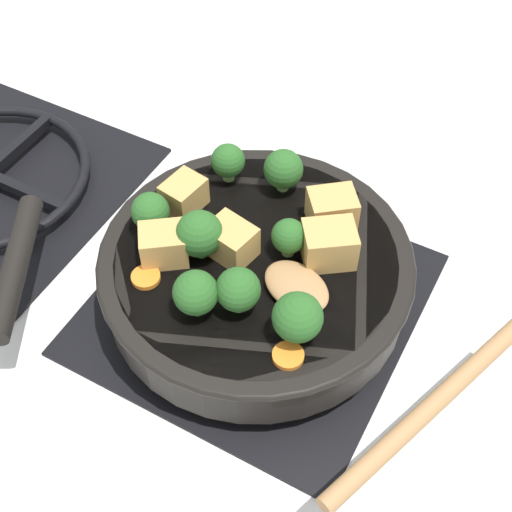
% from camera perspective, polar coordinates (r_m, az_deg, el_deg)
% --- Properties ---
extents(ground_plane, '(2.40, 2.40, 0.00)m').
position_cam_1_polar(ground_plane, '(0.74, 0.00, -3.88)').
color(ground_plane, silver).
extents(front_burner_grate, '(0.31, 0.31, 0.03)m').
position_cam_1_polar(front_burner_grate, '(0.73, 0.00, -3.34)').
color(front_burner_grate, black).
rests_on(front_burner_grate, ground_plane).
extents(skillet_pan, '(0.34, 0.41, 0.05)m').
position_cam_1_polar(skillet_pan, '(0.70, -0.21, -1.20)').
color(skillet_pan, black).
rests_on(skillet_pan, front_burner_grate).
extents(wooden_spoon, '(0.24, 0.24, 0.02)m').
position_cam_1_polar(wooden_spoon, '(0.61, 9.29, -7.55)').
color(wooden_spoon, '#A87A4C').
rests_on(wooden_spoon, skillet_pan).
extents(tofu_cube_center_large, '(0.06, 0.06, 0.04)m').
position_cam_1_polar(tofu_cube_center_large, '(0.70, 6.09, 3.70)').
color(tofu_cube_center_large, tan).
rests_on(tofu_cube_center_large, skillet_pan).
extents(tofu_cube_near_handle, '(0.06, 0.06, 0.04)m').
position_cam_1_polar(tofu_cube_near_handle, '(0.66, 5.86, 0.92)').
color(tofu_cube_near_handle, tan).
rests_on(tofu_cube_near_handle, skillet_pan).
extents(tofu_cube_east_chunk, '(0.04, 0.05, 0.03)m').
position_cam_1_polar(tofu_cube_east_chunk, '(0.67, -2.01, 1.20)').
color(tofu_cube_east_chunk, tan).
rests_on(tofu_cube_east_chunk, skillet_pan).
extents(tofu_cube_west_chunk, '(0.05, 0.06, 0.03)m').
position_cam_1_polar(tofu_cube_west_chunk, '(0.67, -7.39, 0.89)').
color(tofu_cube_west_chunk, tan).
rests_on(tofu_cube_west_chunk, skillet_pan).
extents(tofu_cube_back_piece, '(0.04, 0.04, 0.03)m').
position_cam_1_polar(tofu_cube_back_piece, '(0.71, -5.79, 4.89)').
color(tofu_cube_back_piece, tan).
rests_on(tofu_cube_back_piece, skillet_pan).
extents(broccoli_floret_near_spoon, '(0.04, 0.04, 0.05)m').
position_cam_1_polar(broccoli_floret_near_spoon, '(0.72, 2.20, 6.94)').
color(broccoli_floret_near_spoon, '#709956').
rests_on(broccoli_floret_near_spoon, skillet_pan).
extents(broccoli_floret_center_top, '(0.03, 0.03, 0.04)m').
position_cam_1_polar(broccoli_floret_center_top, '(0.66, 2.64, 1.57)').
color(broccoli_floret_center_top, '#709956').
rests_on(broccoli_floret_center_top, skillet_pan).
extents(broccoli_floret_east_rim, '(0.04, 0.04, 0.04)m').
position_cam_1_polar(broccoli_floret_east_rim, '(0.69, -8.45, 3.51)').
color(broccoli_floret_east_rim, '#709956').
rests_on(broccoli_floret_east_rim, skillet_pan).
extents(broccoli_floret_west_rim, '(0.04, 0.04, 0.05)m').
position_cam_1_polar(broccoli_floret_west_rim, '(0.66, -4.54, 1.76)').
color(broccoli_floret_west_rim, '#709956').
rests_on(broccoli_floret_west_rim, skillet_pan).
extents(broccoli_floret_north_edge, '(0.04, 0.04, 0.05)m').
position_cam_1_polar(broccoli_floret_north_edge, '(0.62, -1.44, -2.73)').
color(broccoli_floret_north_edge, '#709956').
rests_on(broccoli_floret_north_edge, skillet_pan).
extents(broccoli_floret_south_cluster, '(0.04, 0.04, 0.05)m').
position_cam_1_polar(broccoli_floret_south_cluster, '(0.62, -4.86, -2.97)').
color(broccoli_floret_south_cluster, '#709956').
rests_on(broccoli_floret_south_cluster, skillet_pan).
extents(broccoli_floret_mid_floret, '(0.04, 0.04, 0.05)m').
position_cam_1_polar(broccoli_floret_mid_floret, '(0.60, 3.35, -4.93)').
color(broccoli_floret_mid_floret, '#709956').
rests_on(broccoli_floret_mid_floret, skillet_pan).
extents(broccoli_floret_small_inner, '(0.04, 0.04, 0.04)m').
position_cam_1_polar(broccoli_floret_small_inner, '(0.73, -2.25, 7.59)').
color(broccoli_floret_small_inner, '#709956').
rests_on(broccoli_floret_small_inner, skillet_pan).
extents(carrot_slice_orange_thin, '(0.03, 0.03, 0.01)m').
position_cam_1_polar(carrot_slice_orange_thin, '(0.61, 2.58, -7.97)').
color(carrot_slice_orange_thin, orange).
rests_on(carrot_slice_orange_thin, skillet_pan).
extents(carrot_slice_near_center, '(0.03, 0.03, 0.01)m').
position_cam_1_polar(carrot_slice_near_center, '(0.67, -8.81, -1.69)').
color(carrot_slice_near_center, orange).
rests_on(carrot_slice_near_center, skillet_pan).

